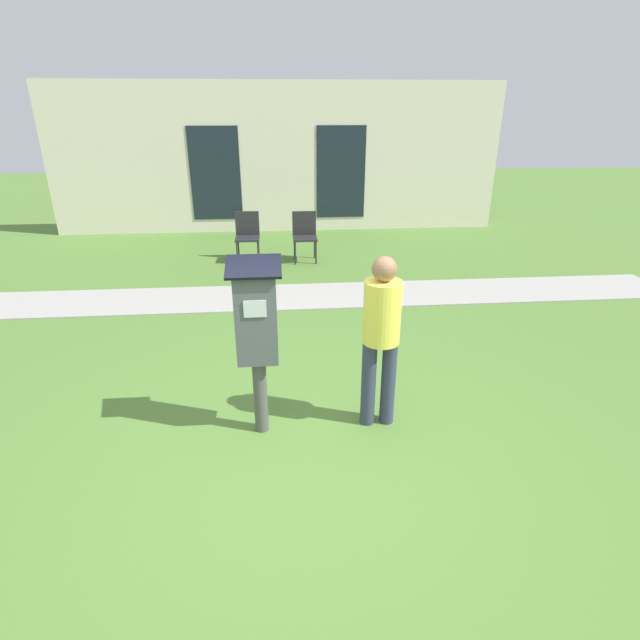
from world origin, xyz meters
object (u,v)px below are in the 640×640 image
(parking_meter, at_px, (257,326))
(outdoor_chair_left, at_px, (247,232))
(person_standing, at_px, (381,330))
(outdoor_chair_middle, at_px, (305,232))

(parking_meter, bearing_deg, outdoor_chair_left, 93.72)
(person_standing, height_order, outdoor_chair_left, person_standing)
(outdoor_chair_left, bearing_deg, parking_meter, -84.55)
(parking_meter, relative_size, outdoor_chair_middle, 1.77)
(person_standing, distance_m, outdoor_chair_left, 5.60)
(person_standing, relative_size, outdoor_chair_middle, 1.76)
(parking_meter, distance_m, outdoor_chair_left, 5.46)
(outdoor_chair_left, relative_size, outdoor_chair_middle, 1.00)
(outdoor_chair_left, bearing_deg, outdoor_chair_middle, -2.69)
(person_standing, height_order, outdoor_chair_middle, person_standing)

